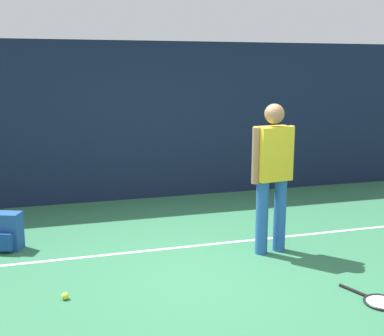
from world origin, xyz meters
TOP-DOWN VIEW (x-y plane):
  - ground_plane at (0.00, 0.00)m, footprint 12.00×12.00m
  - back_fence at (0.00, 3.00)m, footprint 10.00×0.10m
  - court_line at (0.00, 0.63)m, footprint 9.00×0.05m
  - tennis_player at (0.88, 0.22)m, footprint 0.53×0.27m
  - tennis_racket at (1.30, -1.20)m, footprint 0.42×0.64m
  - backpack at (-2.02, 1.12)m, footprint 0.35×0.35m
  - tennis_ball_near_player at (-1.42, -0.36)m, footprint 0.07×0.07m

SIDE VIEW (x-z plane):
  - ground_plane at x=0.00m, z-range 0.00..0.00m
  - court_line at x=0.00m, z-range 0.00..0.00m
  - tennis_racket at x=1.30m, z-range 0.00..0.03m
  - tennis_ball_near_player at x=-1.42m, z-range 0.00..0.07m
  - backpack at x=-2.02m, z-range -0.01..0.43m
  - tennis_player at x=0.88m, z-range 0.12..1.82m
  - back_fence at x=0.00m, z-range 0.00..2.50m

